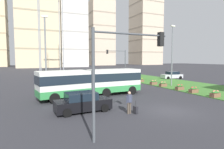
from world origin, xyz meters
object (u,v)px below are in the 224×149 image
Objects in this scene: rolling_suitcase at (136,110)px; traffic_light_near_left at (121,63)px; streetlight_left at (46,52)px; apartment_tower_east at (145,29)px; streetlight_median at (172,53)px; car_black_sedan at (83,102)px; flower_planter_5 at (141,80)px; apartment_tower_eastcentre at (101,34)px; traffic_light_far_right at (119,59)px; flower_planter_3 at (163,84)px; apartment_tower_centre at (72,34)px; car_silver_hatch at (172,75)px; flower_planter_1 at (194,90)px; pedestrian_crossing at (129,101)px; articulated_bus at (92,82)px; car_maroon_sedan at (54,77)px; flower_planter_0 at (215,94)px; apartment_tower_westcentre at (37,15)px; flower_planter_4 at (154,82)px; flower_planter_2 at (180,87)px.

traffic_light_near_left is at bearing -131.50° from rolling_suitcase.
apartment_tower_east is (81.15, 99.06, 22.06)m from streetlight_left.
rolling_suitcase is at bearing -140.82° from streetlight_median.
traffic_light_near_left is (0.55, -5.68, 3.26)m from car_black_sedan.
apartment_tower_eastcentre is at bearing 73.29° from flower_planter_5.
traffic_light_far_right is at bearing 56.48° from car_black_sedan.
apartment_tower_eastcentre is 36.76m from apartment_tower_east.
apartment_tower_centre reaches higher than flower_planter_3.
apartment_tower_eastcentre is (26.32, 99.88, 16.48)m from streetlight_median.
traffic_light_far_right is 95.41m from apartment_tower_eastcentre.
rolling_suitcase is at bearing -137.44° from car_silver_hatch.
streetlight_left is at bearing -144.87° from traffic_light_far_right.
flower_planter_1 is (14.63, 2.25, -0.33)m from car_black_sedan.
flower_planter_1 is 90.76m from apartment_tower_centre.
pedestrian_crossing is at bearing -99.70° from apartment_tower_centre.
car_black_sedan is at bearing -145.46° from car_silver_hatch.
flower_planter_5 is at bearing -124.53° from apartment_tower_east.
articulated_bus is 17.33m from car_maroon_sedan.
traffic_light_near_left is 99.59m from apartment_tower_centre.
apartment_tower_centre is (4.44, 91.82, 17.77)m from flower_planter_0.
pedestrian_crossing is 94.38m from apartment_tower_westcentre.
streetlight_left is 82.75m from apartment_tower_westcentre.
apartment_tower_eastcentre is at bearing 73.92° from flower_planter_4.
flower_planter_4 is at bearing 47.06° from pedestrian_crossing.
flower_planter_0 is at bearing -81.35° from apartment_tower_westcentre.
car_silver_hatch is at bearing 41.64° from pedestrian_crossing.
pedestrian_crossing is 1.58× the size of flower_planter_2.
apartment_tower_westcentre reaches higher than flower_planter_1.
flower_planter_0 is at bearing -92.77° from apartment_tower_centre.
car_silver_hatch is at bearing -86.16° from apartment_tower_centre.
apartment_tower_eastcentre reaches higher than flower_planter_2.
flower_planter_2 is 17.77m from streetlight_left.
traffic_light_near_left is at bearing -131.38° from flower_planter_4.
flower_planter_3 is at bearing 41.09° from pedestrian_crossing.
apartment_tower_westcentre is (-15.51, 80.54, 21.23)m from streetlight_median.
car_silver_hatch is at bearing -72.31° from apartment_tower_westcentre.
car_silver_hatch is at bearing -121.09° from apartment_tower_east.
traffic_light_near_left is (-14.08, -19.84, 3.58)m from flower_planter_5.
pedestrian_crossing is 1.58× the size of flower_planter_1.
flower_planter_1 is (14.13, -20.48, -0.33)m from car_maroon_sedan.
car_silver_hatch is 95.82m from apartment_tower_eastcentre.
flower_planter_2 is at bearing 90.00° from flower_planter_1.
flower_planter_2 is 124.81m from apartment_tower_east.
articulated_bus is 7.64m from pedestrian_crossing.
flower_planter_0 is 20.43m from traffic_light_far_right.
apartment_tower_east is at bearing 50.67° from streetlight_left.
streetlight_left is at bearing -104.35° from apartment_tower_centre.
articulated_bus is 14.58m from streetlight_median.
flower_planter_3 is 1.00× the size of flower_planter_5.
flower_planter_0 is 94.19m from apartment_tower_westcentre.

